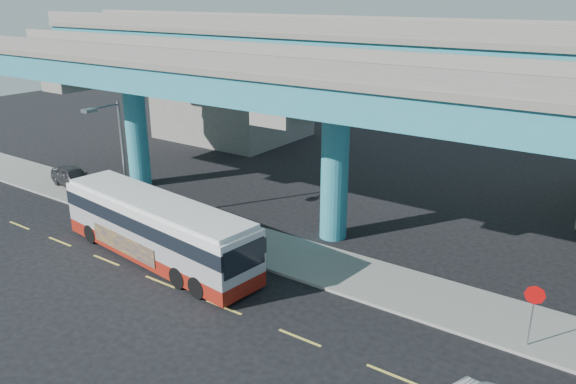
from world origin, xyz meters
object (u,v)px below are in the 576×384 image
Objects in this scene: stop_sign at (534,303)px; street_lamp at (114,145)px; parked_car at (73,177)px; transit_bus at (157,227)px.

street_lamp is at bearing -166.34° from stop_sign.
parked_car is 30.78m from stop_sign.
stop_sign is (22.87, 0.72, -2.81)m from street_lamp.
transit_bus is 17.66m from stop_sign.
transit_bus is at bearing -99.49° from parked_car.
stop_sign is at bearing 1.80° from street_lamp.
parked_car is at bearing 164.13° from street_lamp.
street_lamp is at bearing 165.65° from transit_bus.
transit_bus is 5.05× the size of stop_sign.
transit_bus reaches higher than parked_car.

